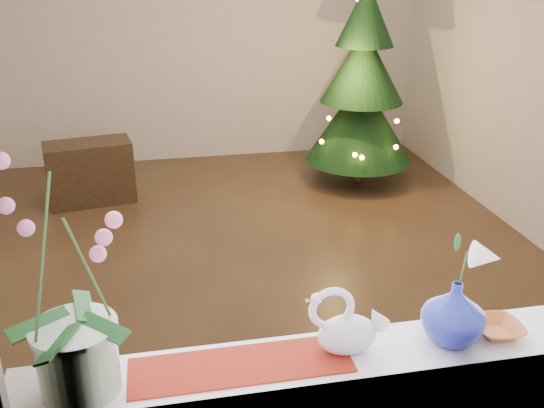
% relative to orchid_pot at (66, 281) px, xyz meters
% --- Properties ---
extents(ground, '(5.00, 5.00, 0.00)m').
position_rel_orchid_pot_xyz_m(ground, '(0.86, 2.38, -1.29)').
color(ground, '#322014').
rests_on(ground, ground).
extents(wall_back, '(4.50, 0.10, 2.70)m').
position_rel_orchid_pot_xyz_m(wall_back, '(0.86, 4.88, 0.06)').
color(wall_back, beige).
rests_on(wall_back, ground).
extents(wall_front, '(4.50, 0.10, 2.70)m').
position_rel_orchid_pot_xyz_m(wall_front, '(0.86, -0.12, 0.06)').
color(wall_front, beige).
rests_on(wall_front, ground).
extents(windowsill, '(2.20, 0.26, 0.04)m').
position_rel_orchid_pot_xyz_m(windowsill, '(0.86, 0.01, -0.39)').
color(windowsill, white).
rests_on(windowsill, window_apron).
extents(window_frame, '(2.22, 0.06, 1.60)m').
position_rel_orchid_pot_xyz_m(window_frame, '(0.86, -0.09, 0.41)').
color(window_frame, white).
rests_on(window_frame, windowsill).
extents(runner, '(0.70, 0.20, 0.01)m').
position_rel_orchid_pot_xyz_m(runner, '(0.48, 0.01, -0.37)').
color(runner, maroon).
rests_on(runner, windowsill).
extents(orchid_pot, '(0.29, 0.29, 0.74)m').
position_rel_orchid_pot_xyz_m(orchid_pot, '(0.00, 0.00, 0.00)').
color(orchid_pot, silver).
rests_on(orchid_pot, windowsill).
extents(swan, '(0.29, 0.18, 0.23)m').
position_rel_orchid_pot_xyz_m(swan, '(0.83, 0.03, -0.26)').
color(swan, silver).
rests_on(swan, windowsill).
extents(blue_vase, '(0.26, 0.26, 0.25)m').
position_rel_orchid_pot_xyz_m(blue_vase, '(1.19, 0.01, -0.24)').
color(blue_vase, navy).
rests_on(blue_vase, windowsill).
extents(lily, '(0.14, 0.08, 0.19)m').
position_rel_orchid_pot_xyz_m(lily, '(1.19, 0.01, -0.02)').
color(lily, white).
rests_on(lily, blue_vase).
extents(paperweight, '(0.08, 0.08, 0.07)m').
position_rel_orchid_pot_xyz_m(paperweight, '(1.15, -0.01, -0.34)').
color(paperweight, silver).
rests_on(paperweight, windowsill).
extents(amber_dish, '(0.15, 0.15, 0.04)m').
position_rel_orchid_pot_xyz_m(amber_dish, '(1.36, 0.01, -0.35)').
color(amber_dish, '#A95525').
rests_on(amber_dish, windowsill).
extents(xmas_tree, '(1.31, 1.31, 1.88)m').
position_rel_orchid_pot_xyz_m(xmas_tree, '(2.20, 3.85, -0.35)').
color(xmas_tree, black).
rests_on(xmas_tree, ground).
extents(side_table, '(0.80, 0.49, 0.56)m').
position_rel_orchid_pot_xyz_m(side_table, '(-0.33, 3.80, -1.01)').
color(side_table, black).
rests_on(side_table, ground).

